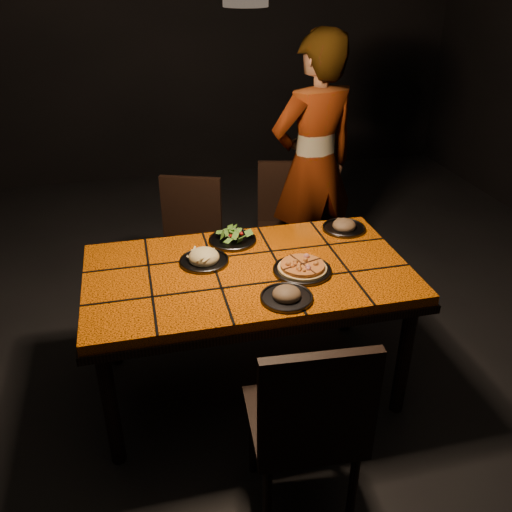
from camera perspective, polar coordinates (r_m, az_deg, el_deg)
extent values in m
cube|color=black|center=(3.15, -0.76, -13.55)|extent=(6.00, 7.00, 0.04)
cube|color=black|center=(5.83, -9.11, 22.47)|extent=(6.00, 0.04, 3.00)
cube|color=#DA5F06|center=(2.71, -0.87, -1.81)|extent=(1.60, 0.90, 0.05)
cube|color=black|center=(2.73, -0.86, -2.62)|extent=(1.62, 0.92, 0.04)
cylinder|color=black|center=(2.61, -15.06, -15.19)|extent=(0.07, 0.07, 0.66)
cylinder|color=black|center=(2.88, 15.27, -10.50)|extent=(0.07, 0.07, 0.66)
cylinder|color=black|center=(3.20, -15.09, -6.10)|extent=(0.07, 0.07, 0.66)
cylinder|color=black|center=(3.41, 9.68, -3.00)|extent=(0.07, 0.07, 0.66)
cube|color=black|center=(2.30, 4.90, -16.88)|extent=(0.46, 0.46, 0.04)
cube|color=black|center=(1.98, 6.60, -15.62)|extent=(0.43, 0.07, 0.47)
cylinder|color=black|center=(2.63, 7.62, -17.35)|extent=(0.04, 0.04, 0.44)
cylinder|color=black|center=(2.57, -0.30, -18.41)|extent=(0.04, 0.04, 0.44)
cylinder|color=black|center=(2.41, 10.11, -23.18)|extent=(0.04, 0.04, 0.44)
cylinder|color=black|center=(2.34, 1.18, -24.60)|extent=(0.04, 0.04, 0.44)
cube|color=black|center=(3.55, -7.27, 0.31)|extent=(0.51, 0.51, 0.04)
cube|color=black|center=(3.60, -6.82, 4.99)|extent=(0.39, 0.18, 0.44)
cylinder|color=black|center=(3.57, -10.19, -3.92)|extent=(0.03, 0.03, 0.41)
cylinder|color=black|center=(3.49, -5.10, -4.33)|extent=(0.03, 0.03, 0.41)
cylinder|color=black|center=(3.83, -8.84, -1.35)|extent=(0.03, 0.03, 0.41)
cylinder|color=black|center=(3.76, -4.09, -1.67)|extent=(0.03, 0.03, 0.41)
cube|color=black|center=(3.77, 3.26, 2.36)|extent=(0.49, 0.49, 0.04)
cube|color=black|center=(3.84, 3.22, 6.78)|extent=(0.40, 0.13, 0.44)
cylinder|color=black|center=(3.73, 0.78, -1.86)|extent=(0.03, 0.03, 0.41)
cylinder|color=black|center=(3.74, 5.78, -1.86)|extent=(0.03, 0.03, 0.41)
cylinder|color=black|center=(4.01, 0.73, 0.51)|extent=(0.03, 0.03, 0.41)
cylinder|color=black|center=(4.03, 5.37, 0.50)|extent=(0.03, 0.03, 0.41)
imported|color=brown|center=(3.72, 6.06, 9.35)|extent=(0.73, 0.57, 1.76)
cylinder|color=#323337|center=(2.68, 4.88, -1.55)|extent=(0.29, 0.29, 0.01)
torus|color=#323337|center=(2.68, 4.89, -1.40)|extent=(0.29, 0.29, 0.01)
cylinder|color=tan|center=(2.67, 4.89, -1.30)|extent=(0.30, 0.30, 0.01)
cylinder|color=orange|center=(2.67, 4.91, -1.03)|extent=(0.27, 0.27, 0.02)
cylinder|color=#323337|center=(2.76, -5.48, -0.57)|extent=(0.25, 0.25, 0.01)
torus|color=#323337|center=(2.76, -5.48, -0.42)|extent=(0.25, 0.25, 0.01)
ellipsoid|color=#F5E2A1|center=(2.75, -5.50, -0.08)|extent=(0.15, 0.15, 0.08)
cylinder|color=#323337|center=(2.96, -2.49, 1.64)|extent=(0.26, 0.26, 0.01)
torus|color=#323337|center=(2.96, -2.49, 1.78)|extent=(0.26, 0.26, 0.01)
cylinder|color=#323337|center=(2.46, 3.23, -4.44)|extent=(0.24, 0.24, 0.01)
torus|color=#323337|center=(2.46, 3.24, -4.28)|extent=(0.24, 0.24, 0.01)
ellipsoid|color=brown|center=(2.45, 3.25, -3.94)|extent=(0.14, 0.14, 0.08)
cylinder|color=#323337|center=(3.13, 9.23, 2.87)|extent=(0.24, 0.24, 0.01)
torus|color=#323337|center=(3.13, 9.24, 3.01)|extent=(0.24, 0.24, 0.01)
ellipsoid|color=brown|center=(3.12, 9.27, 3.30)|extent=(0.15, 0.15, 0.08)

